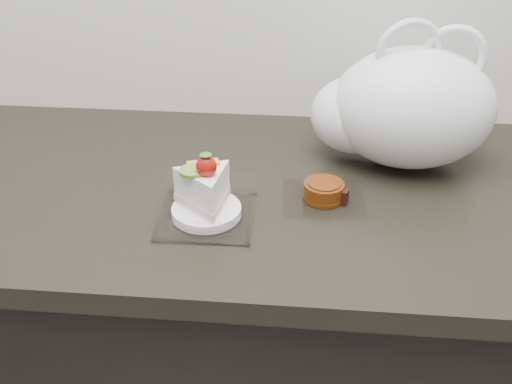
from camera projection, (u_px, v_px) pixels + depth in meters
The scene contains 4 objects.
counter at pixel (250, 355), 1.28m from camera, with size 2.04×0.64×0.90m.
cake_tray at pixel (206, 200), 0.93m from camera, with size 0.16×0.16×0.12m.
mooncake_wrap at pixel (324, 192), 0.99m from camera, with size 0.15×0.14×0.03m.
plastic_bag at pixel (401, 108), 1.06m from camera, with size 0.35×0.25×0.28m.
Camera 1 is at (0.10, 0.79, 1.43)m, focal length 40.00 mm.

